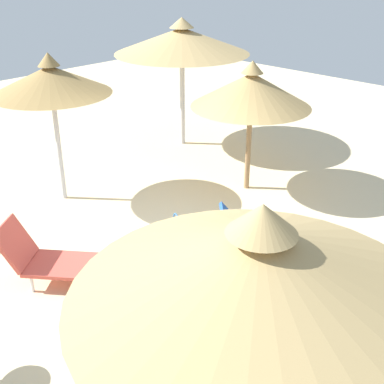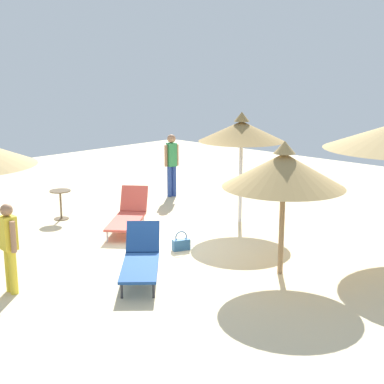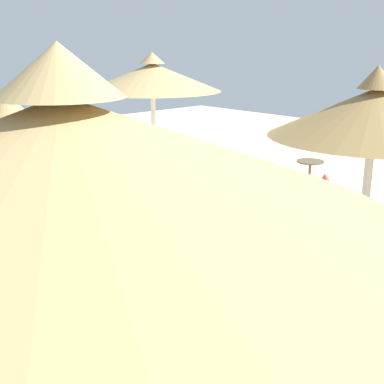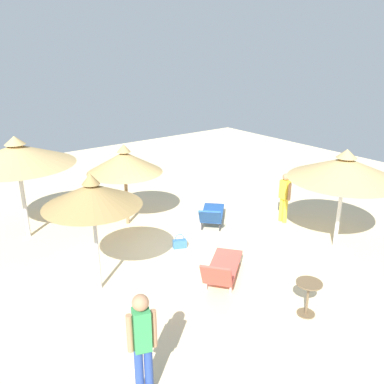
{
  "view_description": "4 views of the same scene",
  "coord_description": "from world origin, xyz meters",
  "px_view_note": "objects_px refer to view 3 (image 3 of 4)",
  "views": [
    {
      "loc": [
        -4.8,
        4.41,
        4.11
      ],
      "look_at": [
        -0.24,
        -0.33,
        0.94
      ],
      "focal_mm": 47.22,
      "sensor_mm": 36.0,
      "label": 1
    },
    {
      "loc": [
        -7.38,
        -7.92,
        3.66
      ],
      "look_at": [
        0.11,
        -0.77,
        1.28
      ],
      "focal_mm": 51.74,
      "sensor_mm": 36.0,
      "label": 2
    },
    {
      "loc": [
        4.97,
        -4.52,
        2.81
      ],
      "look_at": [
        0.28,
        -0.12,
        0.92
      ],
      "focal_mm": 47.67,
      "sensor_mm": 36.0,
      "label": 3
    },
    {
      "loc": [
        5.54,
        7.18,
        4.94
      ],
      "look_at": [
        -0.61,
        -0.89,
        1.24
      ],
      "focal_mm": 37.31,
      "sensor_mm": 36.0,
      "label": 4
    }
  ],
  "objects_px": {
    "parasol_umbrella_near_left": "(11,147)",
    "parasol_umbrella_far_right": "(152,77)",
    "person_standing_front": "(69,154)",
    "lounge_chair_edge": "(73,215)",
    "side_table_round": "(310,173)",
    "parasol_umbrella_near_right": "(65,162)",
    "lounge_chair_far_left": "(271,209)",
    "parasol_umbrella_center": "(374,113)",
    "handbag": "(171,251)"
  },
  "relations": [
    {
      "from": "parasol_umbrella_far_right",
      "to": "person_standing_front",
      "type": "height_order",
      "value": "parasol_umbrella_far_right"
    },
    {
      "from": "side_table_round",
      "to": "parasol_umbrella_near_left",
      "type": "bearing_deg",
      "value": -83.29
    },
    {
      "from": "person_standing_front",
      "to": "side_table_round",
      "type": "relative_size",
      "value": 2.11
    },
    {
      "from": "parasol_umbrella_near_left",
      "to": "person_standing_front",
      "type": "height_order",
      "value": "parasol_umbrella_near_left"
    },
    {
      "from": "parasol_umbrella_near_left",
      "to": "side_table_round",
      "type": "height_order",
      "value": "parasol_umbrella_near_left"
    },
    {
      "from": "parasol_umbrella_center",
      "to": "parasol_umbrella_far_right",
      "type": "bearing_deg",
      "value": 161.3
    },
    {
      "from": "parasol_umbrella_center",
      "to": "lounge_chair_edge",
      "type": "distance_m",
      "value": 4.5
    },
    {
      "from": "parasol_umbrella_near_left",
      "to": "parasol_umbrella_far_right",
      "type": "height_order",
      "value": "parasol_umbrella_far_right"
    },
    {
      "from": "parasol_umbrella_center",
      "to": "side_table_round",
      "type": "bearing_deg",
      "value": 130.8
    },
    {
      "from": "parasol_umbrella_far_right",
      "to": "parasol_umbrella_near_right",
      "type": "relative_size",
      "value": 0.93
    },
    {
      "from": "parasol_umbrella_near_right",
      "to": "person_standing_front",
      "type": "xyz_separation_m",
      "value": [
        -6.36,
        3.59,
        -1.5
      ]
    },
    {
      "from": "parasol_umbrella_center",
      "to": "side_table_round",
      "type": "distance_m",
      "value": 4.64
    },
    {
      "from": "parasol_umbrella_center",
      "to": "parasol_umbrella_near_right",
      "type": "bearing_deg",
      "value": -82.39
    },
    {
      "from": "lounge_chair_edge",
      "to": "lounge_chair_far_left",
      "type": "bearing_deg",
      "value": 54.26
    },
    {
      "from": "side_table_round",
      "to": "parasol_umbrella_near_right",
      "type": "bearing_deg",
      "value": -64.17
    },
    {
      "from": "parasol_umbrella_near_right",
      "to": "parasol_umbrella_far_right",
      "type": "bearing_deg",
      "value": 138.57
    },
    {
      "from": "parasol_umbrella_center",
      "to": "lounge_chair_far_left",
      "type": "xyz_separation_m",
      "value": [
        -2.26,
        1.42,
        -1.82
      ]
    },
    {
      "from": "person_standing_front",
      "to": "side_table_round",
      "type": "height_order",
      "value": "person_standing_front"
    },
    {
      "from": "parasol_umbrella_near_right",
      "to": "lounge_chair_far_left",
      "type": "xyz_separation_m",
      "value": [
        -2.73,
        4.97,
        -1.99
      ]
    },
    {
      "from": "parasol_umbrella_far_right",
      "to": "parasol_umbrella_near_right",
      "type": "distance_m",
      "value": 8.29
    },
    {
      "from": "parasol_umbrella_far_right",
      "to": "handbag",
      "type": "bearing_deg",
      "value": -36.1
    },
    {
      "from": "handbag",
      "to": "side_table_round",
      "type": "relative_size",
      "value": 0.56
    },
    {
      "from": "parasol_umbrella_near_left",
      "to": "person_standing_front",
      "type": "bearing_deg",
      "value": 144.33
    },
    {
      "from": "side_table_round",
      "to": "lounge_chair_edge",
      "type": "bearing_deg",
      "value": -105.37
    },
    {
      "from": "parasol_umbrella_near_right",
      "to": "lounge_chair_far_left",
      "type": "bearing_deg",
      "value": 118.79
    },
    {
      "from": "person_standing_front",
      "to": "handbag",
      "type": "height_order",
      "value": "person_standing_front"
    },
    {
      "from": "lounge_chair_far_left",
      "to": "person_standing_front",
      "type": "height_order",
      "value": "person_standing_front"
    },
    {
      "from": "parasol_umbrella_near_left",
      "to": "parasol_umbrella_far_right",
      "type": "distance_m",
      "value": 5.85
    },
    {
      "from": "parasol_umbrella_far_right",
      "to": "parasol_umbrella_center",
      "type": "bearing_deg",
      "value": -18.7
    },
    {
      "from": "parasol_umbrella_far_right",
      "to": "parasol_umbrella_near_right",
      "type": "bearing_deg",
      "value": -41.43
    },
    {
      "from": "parasol_umbrella_far_right",
      "to": "parasol_umbrella_near_left",
      "type": "bearing_deg",
      "value": -51.8
    },
    {
      "from": "parasol_umbrella_far_right",
      "to": "side_table_round",
      "type": "xyz_separation_m",
      "value": [
        2.92,
        1.33,
        -1.66
      ]
    },
    {
      "from": "person_standing_front",
      "to": "lounge_chair_edge",
      "type": "bearing_deg",
      "value": -29.35
    },
    {
      "from": "handbag",
      "to": "side_table_round",
      "type": "height_order",
      "value": "side_table_round"
    },
    {
      "from": "parasol_umbrella_center",
      "to": "parasol_umbrella_far_right",
      "type": "distance_m",
      "value": 6.06
    },
    {
      "from": "parasol_umbrella_center",
      "to": "lounge_chair_edge",
      "type": "relative_size",
      "value": 1.51
    },
    {
      "from": "parasol_umbrella_far_right",
      "to": "lounge_chair_edge",
      "type": "height_order",
      "value": "parasol_umbrella_far_right"
    },
    {
      "from": "lounge_chair_far_left",
      "to": "side_table_round",
      "type": "relative_size",
      "value": 2.62
    },
    {
      "from": "parasol_umbrella_near_left",
      "to": "person_standing_front",
      "type": "xyz_separation_m",
      "value": [
        -3.76,
        2.7,
        -1.05
      ]
    },
    {
      "from": "parasol_umbrella_far_right",
      "to": "handbag",
      "type": "distance_m",
      "value": 4.54
    },
    {
      "from": "parasol_umbrella_near_left",
      "to": "lounge_chair_far_left",
      "type": "height_order",
      "value": "parasol_umbrella_near_left"
    },
    {
      "from": "lounge_chair_far_left",
      "to": "parasol_umbrella_near_left",
      "type": "bearing_deg",
      "value": -88.24
    },
    {
      "from": "parasol_umbrella_center",
      "to": "person_standing_front",
      "type": "distance_m",
      "value": 6.04
    },
    {
      "from": "parasol_umbrella_near_left",
      "to": "lounge_chair_edge",
      "type": "bearing_deg",
      "value": 138.85
    },
    {
      "from": "parasol_umbrella_near_left",
      "to": "person_standing_front",
      "type": "relative_size",
      "value": 1.59
    },
    {
      "from": "parasol_umbrella_center",
      "to": "parasol_umbrella_near_left",
      "type": "bearing_deg",
      "value": -128.84
    },
    {
      "from": "parasol_umbrella_center",
      "to": "side_table_round",
      "type": "height_order",
      "value": "parasol_umbrella_center"
    },
    {
      "from": "parasol_umbrella_near_right",
      "to": "side_table_round",
      "type": "xyz_separation_m",
      "value": [
        -3.3,
        6.82,
        -1.85
      ]
    },
    {
      "from": "parasol_umbrella_center",
      "to": "lounge_chair_far_left",
      "type": "distance_m",
      "value": 3.23
    },
    {
      "from": "handbag",
      "to": "parasol_umbrella_near_left",
      "type": "bearing_deg",
      "value": -81.66
    }
  ]
}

